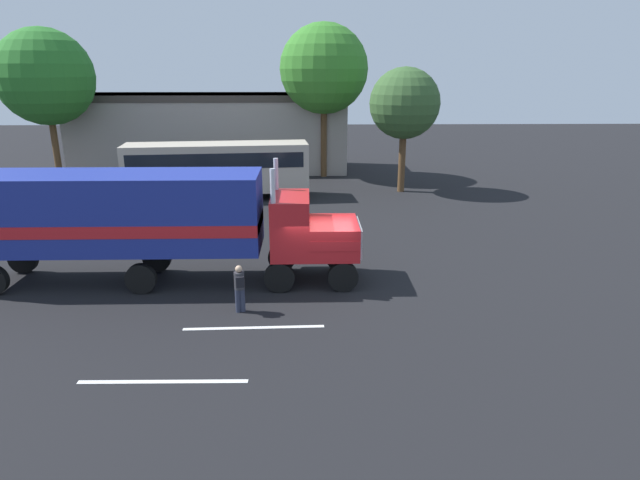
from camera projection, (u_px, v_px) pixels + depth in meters
name	position (u px, v px, depth m)	size (l,w,h in m)	color
ground_plane	(320.00, 284.00, 20.20)	(120.00, 120.00, 0.00)	black
lane_stripe_near	(254.00, 328.00, 16.82)	(4.40, 0.16, 0.01)	silver
lane_stripe_mid	(163.00, 382.00, 13.93)	(4.40, 0.16, 0.01)	silver
semi_truck	(147.00, 217.00, 19.73)	(14.19, 2.97, 4.50)	red
person_bystander	(240.00, 287.00, 17.67)	(0.36, 0.47, 1.63)	#2D3347
parked_bus	(217.00, 165.00, 32.88)	(11.20, 3.63, 3.40)	#BFB29E
parked_car	(46.00, 206.00, 28.34)	(4.44, 1.89, 1.57)	#B7B7BC
tree_left	(324.00, 69.00, 38.03)	(6.27, 6.27, 10.83)	brown
tree_center	(405.00, 104.00, 33.77)	(4.44, 4.44, 7.85)	brown
tree_right	(45.00, 77.00, 35.86)	(6.35, 6.35, 10.35)	brown
building_backdrop	(212.00, 130.00, 42.19)	(20.96, 6.16, 5.86)	#9E938C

